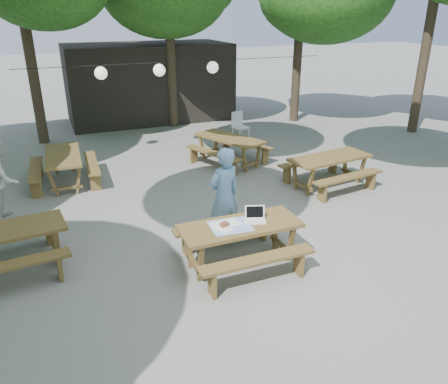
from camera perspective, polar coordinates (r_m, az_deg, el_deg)
ground at (r=8.19m, az=4.68°, el=-6.47°), size 80.00×80.00×0.00m
pavilion at (r=17.44m, az=-9.82°, el=14.00°), size 6.00×3.00×2.80m
main_picnic_table at (r=7.31m, az=2.11°, el=-6.77°), size 2.00×1.58×0.75m
picnic_table_nw at (r=7.96m, az=-26.96°, el=-6.85°), size 2.07×1.77×0.75m
picnic_table_ne at (r=10.81m, az=13.52°, el=2.69°), size 2.08×1.80×0.75m
picnic_table_far_w at (r=11.38m, az=-20.11°, el=2.92°), size 1.65×2.03×0.75m
picnic_table_far_e at (r=12.11m, az=0.72°, el=5.52°), size 2.21×2.37×0.75m
woman at (r=7.82m, az=0.00°, el=-0.50°), size 0.74×0.58×1.80m
second_person at (r=9.77m, az=-27.11°, el=1.44°), size 0.68×0.85×1.70m
plastic_chair at (r=14.48m, az=2.15°, el=7.89°), size 0.53×0.53×0.90m
laptop at (r=7.26m, az=4.09°, el=-3.26°), size 0.40×0.35×0.24m
tabletop_clutter at (r=7.07m, az=0.62°, el=-4.42°), size 0.69×0.59×0.08m
paper_lanterns at (r=12.81m, az=-8.39°, el=15.49°), size 9.00×0.34×0.38m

